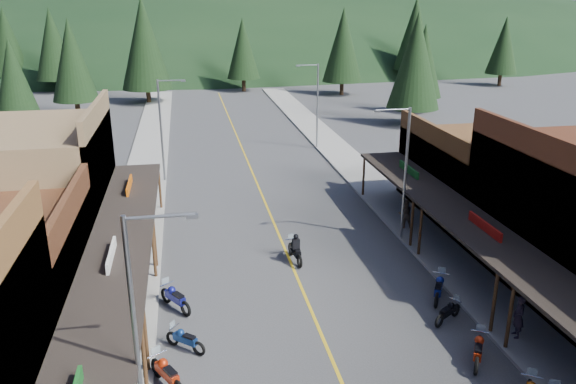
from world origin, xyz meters
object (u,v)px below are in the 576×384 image
bike_east_8 (439,287)px  pine_5 (415,33)px  shop_west_3 (37,187)px  pine_11 (416,61)px  streetlight_0 (139,325)px  streetlight_1 (163,126)px  bike_east_7 (448,311)px  pine_4 (343,45)px  bike_east_6 (478,349)px  bike_west_7 (185,339)px  rider_on_bike (295,250)px  bike_west_8 (175,297)px  pedestrian_east_b (405,214)px  pine_10 (72,60)px  pine_1 (53,44)px  pine_8 (14,79)px  pine_6 (504,45)px  streetlight_2 (403,168)px  pine_2 (144,43)px  pine_9 (423,61)px  shop_east_3 (480,177)px  streetlight_3 (316,102)px  pine_3 (243,48)px  pine_7 (7,42)px

bike_east_8 → pine_5: bearing=99.8°
shop_west_3 → pine_11: pine_11 is taller
shop_west_3 → streetlight_0: (6.83, -17.30, 0.94)m
streetlight_1 → bike_east_7: size_ratio=4.26×
pine_4 → bike_east_6: pine_4 is taller
streetlight_0 → bike_west_7: bearing=76.6°
bike_east_7 → rider_on_bike: size_ratio=0.81×
bike_west_8 → rider_on_bike: 7.56m
bike_east_7 → pedestrian_east_b: bearing=136.1°
bike_west_7 → rider_on_bike: (6.04, 7.29, 0.13)m
streetlight_1 → pine_10: pine_10 is taller
pine_1 → pine_8: bearing=-86.2°
pine_6 → rider_on_bike: bearing=-128.4°
shop_west_3 → pedestrian_east_b: size_ratio=6.00×
streetlight_2 → pine_10: (-24.95, 42.00, 2.32)m
pine_2 → rider_on_bike: (10.27, -51.74, -7.30)m
bike_east_8 → rider_on_bike: bearing=169.5°
pine_11 → pine_6: bearing=45.0°
pine_9 → bike_east_8: size_ratio=4.69×
shop_east_3 → streetlight_3: (-6.80, 18.70, 1.93)m
pine_1 → bike_west_8: pine_1 is taller
shop_east_3 → streetlight_2: (-6.80, -3.30, 1.93)m
pine_4 → bike_west_7: (-23.77, -61.03, -6.68)m
pine_10 → bike_east_6: 59.24m
pine_3 → pine_5: size_ratio=0.79×
pine_7 → bike_east_8: size_ratio=5.42×
pine_8 → shop_east_3: bearing=-38.8°
streetlight_1 → pine_7: 59.59m
pine_8 → pedestrian_east_b: (29.87, -30.57, -4.92)m
streetlight_0 → pine_3: size_ratio=0.73×
pine_9 → pine_10: 42.30m
pine_4 → bike_east_6: bearing=-100.9°
pine_8 → pine_10: bearing=68.2°
shop_east_3 → bike_east_7: shop_east_3 is taller
bike_west_8 → bike_east_8: 12.49m
streetlight_1 → pine_6: size_ratio=0.73×
streetlight_1 → pine_5: pine_5 is taller
streetlight_1 → bike_east_6: size_ratio=3.61×
shop_east_3 → streetlight_2: streetlight_2 is taller
rider_on_bike → streetlight_3: bearing=68.3°
pine_2 → bike_east_6: (15.63, -61.97, -7.36)m
streetlight_3 → bike_east_7: streetlight_3 is taller
streetlight_2 → pine_6: size_ratio=0.73×
pine_4 → pine_5: size_ratio=0.89×
pine_3 → pedestrian_east_b: bearing=-86.1°
shop_east_3 → pine_5: pine_5 is taller
bike_west_7 → pedestrian_east_b: (13.64, 10.45, 0.50)m
streetlight_0 → streetlight_1: 28.00m
bike_west_7 → bike_east_6: size_ratio=0.88×
streetlight_1 → bike_east_6: (12.58, -25.97, -3.83)m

